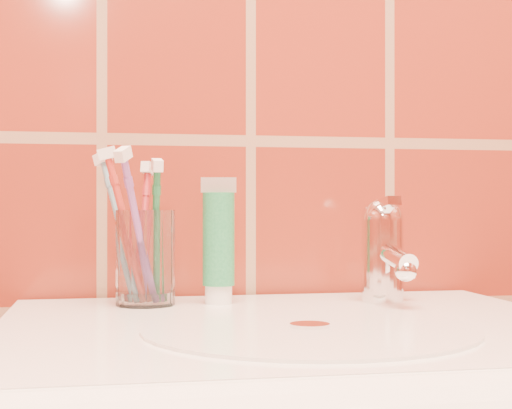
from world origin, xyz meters
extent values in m
cube|color=white|center=(0.00, 0.96, 0.77)|extent=(0.56, 0.46, 0.16)
cylinder|color=silver|center=(0.00, 0.91, 0.85)|extent=(0.30, 0.30, 0.00)
cylinder|color=white|center=(0.00, 0.91, 0.85)|extent=(0.04, 0.04, 0.00)
cylinder|color=white|center=(-0.14, 1.11, 0.90)|extent=(0.08, 0.08, 0.11)
cylinder|color=white|center=(-0.05, 1.11, 0.86)|extent=(0.03, 0.03, 0.02)
cylinder|color=#1C7843|center=(-0.05, 1.11, 0.92)|extent=(0.04, 0.04, 0.10)
cube|color=beige|center=(-0.05, 1.11, 0.98)|extent=(0.04, 0.00, 0.02)
cylinder|color=white|center=(0.14, 1.09, 0.90)|extent=(0.05, 0.05, 0.09)
sphere|color=white|center=(0.14, 1.09, 0.94)|extent=(0.05, 0.05, 0.05)
cylinder|color=white|center=(0.14, 1.06, 0.91)|extent=(0.02, 0.09, 0.03)
cube|color=white|center=(0.14, 1.08, 0.96)|extent=(0.02, 0.06, 0.01)
camera|label=1|loc=(-0.18, 0.24, 0.96)|focal=55.00mm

